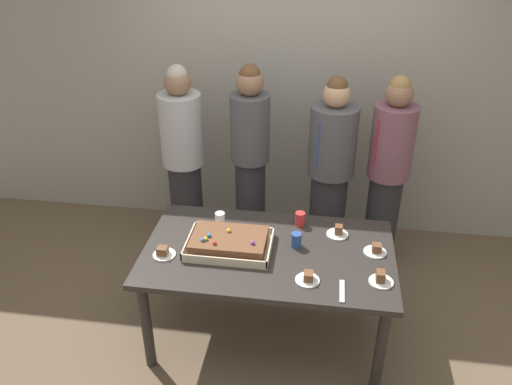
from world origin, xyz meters
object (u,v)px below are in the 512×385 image
plated_slice_far_left (381,279)px  drink_cup_nearest (296,240)px  plated_slice_near_right (163,253)px  cake_server_utensil (342,291)px  plated_slice_far_right (308,278)px  drink_cup_far_end (300,219)px  plated_slice_center_front (338,232)px  sheet_cake (229,242)px  plated_slice_near_left (376,250)px  party_table (268,261)px  person_green_shirt_behind (183,158)px  person_far_right_suit (250,159)px  drink_cup_middle (220,219)px  person_striped_tie_right (330,173)px  person_serving_front (388,173)px

plated_slice_far_left → drink_cup_nearest: (-0.54, 0.30, 0.03)m
plated_slice_near_right → cake_server_utensil: (1.15, -0.20, -0.02)m
drink_cup_nearest → plated_slice_far_right: bearing=-74.3°
drink_cup_far_end → plated_slice_center_front: bearing=-18.1°
sheet_cake → drink_cup_far_end: sheet_cake is taller
plated_slice_near_left → drink_cup_far_end: drink_cup_far_end is taller
party_table → plated_slice_far_left: size_ratio=11.02×
sheet_cake → plated_slice_near_right: bearing=-161.4°
plated_slice_near_left → person_green_shirt_behind: person_green_shirt_behind is taller
plated_slice_near_right → person_green_shirt_behind: size_ratio=0.09×
party_table → plated_slice_near_left: bearing=6.4°
person_far_right_suit → sheet_cake: bearing=-0.0°
plated_slice_near_left → drink_cup_middle: bearing=170.7°
plated_slice_far_right → person_striped_tie_right: person_striped_tie_right is taller
plated_slice_far_right → person_far_right_suit: person_far_right_suit is taller
plated_slice_near_left → plated_slice_near_right: bearing=-170.6°
drink_cup_nearest → person_serving_front: (0.66, 0.93, 0.07)m
party_table → plated_slice_near_right: size_ratio=11.02×
party_table → plated_slice_center_front: (0.45, 0.25, 0.11)m
drink_cup_far_end → person_far_right_suit: bearing=123.5°
party_table → drink_cup_far_end: size_ratio=16.53×
plated_slice_near_left → plated_slice_near_right: same height
party_table → person_far_right_suit: person_far_right_suit is taller
plated_slice_near_right → person_striped_tie_right: 1.56m
plated_slice_far_left → person_striped_tie_right: bearing=105.1°
plated_slice_far_right → person_striped_tie_right: (0.11, 1.27, 0.07)m
plated_slice_far_left → plated_slice_near_right: bearing=177.0°
plated_slice_far_right → person_far_right_suit: (-0.56, 1.31, 0.13)m
drink_cup_middle → person_far_right_suit: size_ratio=0.06×
plated_slice_far_left → drink_cup_nearest: drink_cup_nearest is taller
person_green_shirt_behind → person_far_right_suit: 0.58m
drink_cup_middle → person_striped_tie_right: (0.76, 0.75, 0.04)m
person_serving_front → person_green_shirt_behind: person_serving_front is taller
person_far_right_suit → plated_slice_near_left: bearing=44.5°
sheet_cake → person_striped_tie_right: 1.20m
sheet_cake → plated_slice_far_left: size_ratio=3.74×
plated_slice_near_left → plated_slice_center_front: (-0.25, 0.17, 0.00)m
plated_slice_near_right → sheet_cake: bearing=18.6°
drink_cup_far_end → person_far_right_suit: 0.85m
drink_cup_nearest → person_far_right_suit: person_far_right_suit is taller
plated_slice_center_front → person_striped_tie_right: person_striped_tie_right is taller
sheet_cake → drink_cup_nearest: 0.45m
drink_cup_middle → drink_cup_nearest: bearing=-17.8°
drink_cup_nearest → person_striped_tie_right: size_ratio=0.06×
plated_slice_center_front → drink_cup_far_end: (-0.27, 0.09, 0.03)m
cake_server_utensil → plated_slice_near_left: bearing=62.7°
drink_cup_nearest → cake_server_utensil: size_ratio=0.50×
plated_slice_far_right → person_far_right_suit: 1.43m
drink_cup_middle → person_far_right_suit: (0.10, 0.79, 0.10)m
person_striped_tie_right → person_far_right_suit: size_ratio=0.97×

